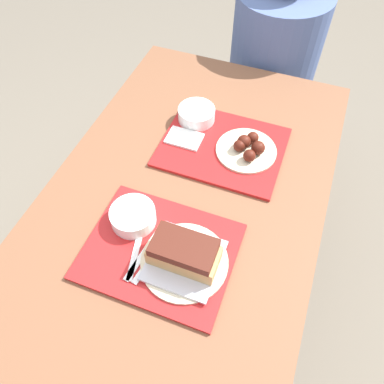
{
  "coord_description": "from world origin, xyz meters",
  "views": [
    {
      "loc": [
        0.26,
        -0.57,
        1.69
      ],
      "look_at": [
        0.03,
        0.04,
        0.81
      ],
      "focal_mm": 35.0,
      "sensor_mm": 36.0,
      "label": 1
    }
  ],
  "objects_px": {
    "bowl_coleslaw_near": "(133,216)",
    "bowl_coleslaw_far": "(197,114)",
    "tray_far": "(222,147)",
    "person_seated_across": "(276,46)",
    "brisket_sandwich_plate": "(184,256)",
    "tray_near": "(160,251)",
    "wings_plate_far": "(248,148)"
  },
  "relations": [
    {
      "from": "brisket_sandwich_plate",
      "to": "wings_plate_far",
      "type": "relative_size",
      "value": 1.17
    },
    {
      "from": "wings_plate_far",
      "to": "person_seated_across",
      "type": "height_order",
      "value": "person_seated_across"
    },
    {
      "from": "bowl_coleslaw_near",
      "to": "tray_near",
      "type": "bearing_deg",
      "value": -29.51
    },
    {
      "from": "tray_far",
      "to": "person_seated_across",
      "type": "xyz_separation_m",
      "value": [
        0.03,
        0.69,
        -0.03
      ]
    },
    {
      "from": "tray_near",
      "to": "wings_plate_far",
      "type": "bearing_deg",
      "value": 74.02
    },
    {
      "from": "bowl_coleslaw_near",
      "to": "wings_plate_far",
      "type": "xyz_separation_m",
      "value": [
        0.23,
        0.37,
        -0.01
      ]
    },
    {
      "from": "tray_near",
      "to": "wings_plate_far",
      "type": "xyz_separation_m",
      "value": [
        0.12,
        0.43,
        0.02
      ]
    },
    {
      "from": "bowl_coleslaw_far",
      "to": "brisket_sandwich_plate",
      "type": "bearing_deg",
      "value": -73.07
    },
    {
      "from": "bowl_coleslaw_near",
      "to": "brisket_sandwich_plate",
      "type": "distance_m",
      "value": 0.19
    },
    {
      "from": "brisket_sandwich_plate",
      "to": "tray_far",
      "type": "bearing_deg",
      "value": 94.6
    },
    {
      "from": "bowl_coleslaw_far",
      "to": "person_seated_across",
      "type": "xyz_separation_m",
      "value": [
        0.15,
        0.6,
        -0.06
      ]
    },
    {
      "from": "bowl_coleslaw_near",
      "to": "brisket_sandwich_plate",
      "type": "relative_size",
      "value": 0.55
    },
    {
      "from": "bowl_coleslaw_near",
      "to": "person_seated_across",
      "type": "relative_size",
      "value": 0.18
    },
    {
      "from": "tray_near",
      "to": "bowl_coleslaw_far",
      "type": "distance_m",
      "value": 0.52
    },
    {
      "from": "wings_plate_far",
      "to": "tray_far",
      "type": "bearing_deg",
      "value": -177.4
    },
    {
      "from": "tray_far",
      "to": "brisket_sandwich_plate",
      "type": "xyz_separation_m",
      "value": [
        0.04,
        -0.44,
        0.04
      ]
    },
    {
      "from": "tray_far",
      "to": "person_seated_across",
      "type": "distance_m",
      "value": 0.69
    },
    {
      "from": "tray_near",
      "to": "wings_plate_far",
      "type": "height_order",
      "value": "wings_plate_far"
    },
    {
      "from": "tray_far",
      "to": "bowl_coleslaw_far",
      "type": "relative_size",
      "value": 3.13
    },
    {
      "from": "wings_plate_far",
      "to": "bowl_coleslaw_far",
      "type": "bearing_deg",
      "value": 157.57
    },
    {
      "from": "tray_near",
      "to": "bowl_coleslaw_near",
      "type": "height_order",
      "value": "bowl_coleslaw_near"
    },
    {
      "from": "bowl_coleslaw_near",
      "to": "bowl_coleslaw_far",
      "type": "height_order",
      "value": "same"
    },
    {
      "from": "bowl_coleslaw_near",
      "to": "person_seated_across",
      "type": "bearing_deg",
      "value": 80.66
    },
    {
      "from": "bowl_coleslaw_near",
      "to": "brisket_sandwich_plate",
      "type": "xyz_separation_m",
      "value": [
        0.18,
        -0.07,
        0.01
      ]
    },
    {
      "from": "tray_far",
      "to": "brisket_sandwich_plate",
      "type": "distance_m",
      "value": 0.44
    },
    {
      "from": "bowl_coleslaw_far",
      "to": "tray_far",
      "type": "bearing_deg",
      "value": -35.63
    },
    {
      "from": "tray_far",
      "to": "wings_plate_far",
      "type": "xyz_separation_m",
      "value": [
        0.08,
        0.0,
        0.02
      ]
    },
    {
      "from": "tray_near",
      "to": "brisket_sandwich_plate",
      "type": "bearing_deg",
      "value": -7.76
    },
    {
      "from": "wings_plate_far",
      "to": "person_seated_across",
      "type": "relative_size",
      "value": 0.28
    },
    {
      "from": "tray_far",
      "to": "bowl_coleslaw_near",
      "type": "bearing_deg",
      "value": -111.73
    },
    {
      "from": "tray_far",
      "to": "person_seated_across",
      "type": "relative_size",
      "value": 0.57
    },
    {
      "from": "brisket_sandwich_plate",
      "to": "bowl_coleslaw_far",
      "type": "relative_size",
      "value": 1.81
    }
  ]
}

